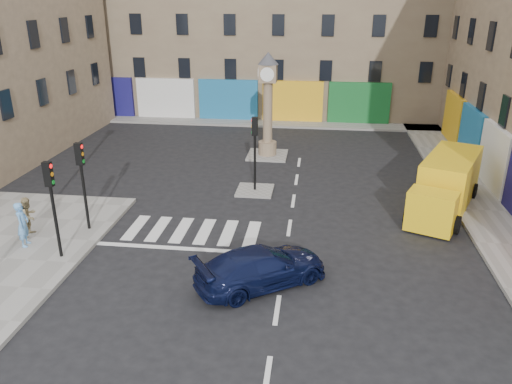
% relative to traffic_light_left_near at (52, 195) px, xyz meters
% --- Properties ---
extents(ground, '(120.00, 120.00, 0.00)m').
position_rel_traffic_light_left_near_xyz_m(ground, '(8.30, -0.20, -2.62)').
color(ground, black).
rests_on(ground, ground).
extents(sidewalk_right, '(2.60, 30.00, 0.15)m').
position_rel_traffic_light_left_near_xyz_m(sidewalk_right, '(17.00, 9.80, -2.55)').
color(sidewalk_right, gray).
rests_on(sidewalk_right, ground).
extents(sidewalk_far, '(32.00, 2.40, 0.15)m').
position_rel_traffic_light_left_near_xyz_m(sidewalk_far, '(4.30, 22.00, -2.55)').
color(sidewalk_far, gray).
rests_on(sidewalk_far, ground).
extents(island_near, '(1.80, 1.80, 0.12)m').
position_rel_traffic_light_left_near_xyz_m(island_near, '(6.30, 7.80, -2.56)').
color(island_near, gray).
rests_on(island_near, ground).
extents(island_far, '(2.40, 2.40, 0.12)m').
position_rel_traffic_light_left_near_xyz_m(island_far, '(6.30, 13.80, -2.56)').
color(island_far, gray).
rests_on(island_far, ground).
extents(building_far, '(32.00, 10.00, 17.00)m').
position_rel_traffic_light_left_near_xyz_m(building_far, '(4.30, 27.80, 5.88)').
color(building_far, '#7D6D53').
rests_on(building_far, ground).
extents(traffic_light_left_near, '(0.28, 0.22, 3.70)m').
position_rel_traffic_light_left_near_xyz_m(traffic_light_left_near, '(0.00, 0.00, 0.00)').
color(traffic_light_left_near, black).
rests_on(traffic_light_left_near, sidewalk_left).
extents(traffic_light_left_far, '(0.28, 0.22, 3.70)m').
position_rel_traffic_light_left_near_xyz_m(traffic_light_left_far, '(0.00, 2.40, 0.00)').
color(traffic_light_left_far, black).
rests_on(traffic_light_left_far, sidewalk_left).
extents(traffic_light_island, '(0.28, 0.22, 3.70)m').
position_rel_traffic_light_left_near_xyz_m(traffic_light_island, '(6.30, 7.80, -0.03)').
color(traffic_light_island, black).
rests_on(traffic_light_island, island_near).
extents(clock_pillar, '(1.20, 1.20, 6.10)m').
position_rel_traffic_light_left_near_xyz_m(clock_pillar, '(6.30, 13.80, 0.93)').
color(clock_pillar, '#967F62').
rests_on(clock_pillar, island_far).
extents(navy_sedan, '(4.86, 4.20, 1.34)m').
position_rel_traffic_light_left_near_xyz_m(navy_sedan, '(7.63, -0.76, -1.95)').
color(navy_sedan, black).
rests_on(navy_sedan, ground).
extents(yellow_van, '(4.40, 6.81, 2.39)m').
position_rel_traffic_light_left_near_xyz_m(yellow_van, '(15.27, 6.83, -1.43)').
color(yellow_van, yellow).
rests_on(yellow_van, ground).
extents(pedestrian_blue, '(0.55, 0.73, 1.79)m').
position_rel_traffic_light_left_near_xyz_m(pedestrian_blue, '(-1.78, 0.66, -1.58)').
color(pedestrian_blue, '#619EDE').
rests_on(pedestrian_blue, sidewalk_left).
extents(pedestrian_tan, '(0.67, 0.83, 1.62)m').
position_rel_traffic_light_left_near_xyz_m(pedestrian_tan, '(-2.08, 1.56, -1.66)').
color(pedestrian_tan, '#9D8A60').
rests_on(pedestrian_tan, sidewalk_left).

